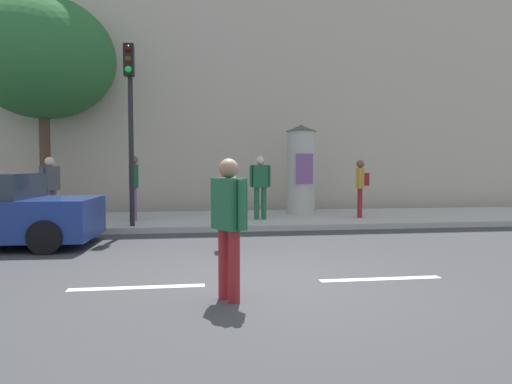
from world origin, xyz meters
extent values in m
plane|color=#38383A|center=(0.00, 0.00, 0.00)|extent=(80.00, 80.00, 0.00)
cube|color=#B2ADA3|center=(0.00, 7.00, 0.07)|extent=(36.00, 4.00, 0.15)
cube|color=silver|center=(-1.71, 0.00, 0.00)|extent=(1.80, 0.16, 0.01)
cube|color=silver|center=(1.71, 0.00, 0.00)|extent=(1.80, 0.16, 0.01)
cube|color=#B7A893|center=(0.00, 12.00, 5.55)|extent=(36.00, 5.00, 11.10)
cylinder|color=black|center=(-2.44, 5.35, 1.96)|extent=(0.12, 0.12, 3.63)
cube|color=black|center=(-2.44, 5.17, 4.15)|extent=(0.24, 0.24, 0.75)
sphere|color=#390605|center=(-2.44, 5.04, 4.39)|extent=(0.16, 0.16, 0.16)
sphere|color=#3C2906|center=(-2.44, 5.04, 4.15)|extent=(0.16, 0.16, 0.16)
sphere|color=green|center=(-2.44, 5.04, 3.91)|extent=(0.16, 0.16, 0.16)
cylinder|color=#B2ADA3|center=(2.36, 7.63, 1.42)|extent=(0.87, 0.87, 2.54)
cone|color=#334C33|center=(2.36, 7.63, 2.79)|extent=(0.96, 0.96, 0.20)
cube|color=#724C84|center=(2.36, 7.19, 1.55)|extent=(0.52, 0.02, 0.90)
cylinder|color=#4C3826|center=(-5.36, 8.40, 1.60)|extent=(0.31, 0.31, 2.90)
ellipsoid|color=#28602D|center=(-5.36, 8.40, 4.86)|extent=(4.24, 4.24, 3.61)
cylinder|color=#724C84|center=(-0.22, 2.89, 0.37)|extent=(0.14, 0.14, 0.75)
cylinder|color=#724C84|center=(-0.21, 2.68, 0.37)|extent=(0.14, 0.14, 0.75)
cube|color=black|center=(-0.21, 2.78, 1.01)|extent=(0.25, 0.43, 0.53)
cylinder|color=black|center=(-0.22, 3.04, 1.01)|extent=(0.09, 0.09, 0.50)
cylinder|color=black|center=(-0.21, 2.53, 1.01)|extent=(0.09, 0.09, 0.50)
sphere|color=beige|center=(-0.21, 2.78, 1.38)|extent=(0.20, 0.20, 0.20)
cube|color=navy|center=(-0.39, 2.78, 0.99)|extent=(0.17, 0.28, 0.36)
cylinder|color=maroon|center=(-0.48, -0.84, 0.43)|extent=(0.14, 0.14, 0.87)
cylinder|color=maroon|center=(-0.59, -0.65, 0.43)|extent=(0.14, 0.14, 0.87)
cube|color=#1E5938|center=(-0.54, -0.75, 1.18)|extent=(0.42, 0.49, 0.62)
cylinder|color=#1E5938|center=(-0.41, -0.97, 1.18)|extent=(0.09, 0.09, 0.58)
cylinder|color=#1E5938|center=(-0.67, -0.52, 1.18)|extent=(0.09, 0.09, 0.58)
sphere|color=#8C664C|center=(-0.54, -0.75, 1.60)|extent=(0.24, 0.24, 0.24)
cylinder|color=#724C84|center=(-2.54, 6.53, 0.60)|extent=(0.14, 0.14, 0.89)
cylinder|color=#724C84|center=(-2.56, 6.74, 0.60)|extent=(0.14, 0.14, 0.89)
cube|color=#1E5938|center=(-2.55, 6.63, 1.36)|extent=(0.28, 0.43, 0.63)
cylinder|color=#1E5938|center=(-2.53, 6.38, 1.36)|extent=(0.09, 0.09, 0.60)
cylinder|color=#1E5938|center=(-2.57, 6.88, 1.36)|extent=(0.09, 0.09, 0.60)
sphere|color=brown|center=(-2.55, 6.63, 1.80)|extent=(0.24, 0.24, 0.24)
cylinder|color=#1E5938|center=(0.80, 6.34, 0.59)|extent=(0.14, 0.14, 0.89)
cylinder|color=#1E5938|center=(1.00, 6.34, 0.59)|extent=(0.14, 0.14, 0.89)
cube|color=#1E5938|center=(0.90, 6.34, 1.35)|extent=(0.41, 0.25, 0.63)
cylinder|color=#1E5938|center=(0.65, 6.35, 1.35)|extent=(0.09, 0.09, 0.60)
cylinder|color=#1E5938|center=(1.14, 6.33, 1.35)|extent=(0.09, 0.09, 0.60)
sphere|color=beige|center=(0.90, 6.34, 1.78)|extent=(0.24, 0.24, 0.24)
cylinder|color=#724C84|center=(-4.61, 5.95, 0.58)|extent=(0.14, 0.14, 0.86)
cylinder|color=#724C84|center=(-4.51, 6.17, 0.58)|extent=(0.14, 0.14, 0.86)
cube|color=#4C4C51|center=(-4.56, 6.06, 1.32)|extent=(0.41, 0.54, 0.61)
cylinder|color=#4C4C51|center=(-4.67, 5.79, 1.32)|extent=(0.09, 0.09, 0.58)
cylinder|color=#4C4C51|center=(-4.44, 6.32, 1.32)|extent=(0.09, 0.09, 0.58)
sphere|color=beige|center=(-4.56, 6.06, 1.74)|extent=(0.23, 0.23, 0.23)
cube|color=navy|center=(-4.72, 6.13, 1.29)|extent=(0.26, 0.32, 0.36)
cylinder|color=maroon|center=(3.87, 6.57, 0.57)|extent=(0.14, 0.14, 0.83)
cylinder|color=maroon|center=(3.78, 6.34, 0.57)|extent=(0.14, 0.14, 0.83)
cube|color=#B78C33|center=(3.83, 6.45, 1.28)|extent=(0.40, 0.55, 0.59)
cylinder|color=#B78C33|center=(3.93, 6.73, 1.28)|extent=(0.09, 0.09, 0.56)
cylinder|color=#B78C33|center=(3.72, 6.18, 1.28)|extent=(0.09, 0.09, 0.56)
sphere|color=brown|center=(3.83, 6.45, 1.69)|extent=(0.23, 0.23, 0.23)
cube|color=maroon|center=(3.99, 6.39, 1.25)|extent=(0.25, 0.32, 0.36)
cylinder|color=black|center=(-3.67, 2.64, 0.32)|extent=(0.65, 0.25, 0.64)
cylinder|color=black|center=(-3.59, 4.41, 0.32)|extent=(0.65, 0.25, 0.64)
camera|label=1|loc=(-0.97, -6.23, 1.63)|focal=32.24mm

